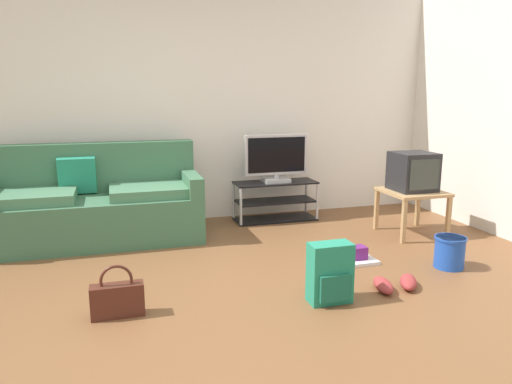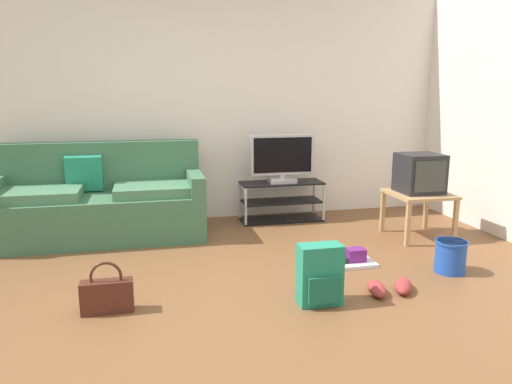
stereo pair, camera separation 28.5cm
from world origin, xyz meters
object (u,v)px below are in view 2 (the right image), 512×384
(flat_tv, at_px, (282,159))
(floor_tray, at_px, (343,259))
(couch, at_px, (100,203))
(side_table, at_px, (419,199))
(cleaning_bucket, at_px, (451,255))
(handbag, at_px, (107,295))
(sneakers_pair, at_px, (390,287))
(crt_tv, at_px, (420,173))
(tv_stand, at_px, (281,201))
(backpack, at_px, (320,275))

(flat_tv, xyz_separation_m, floor_tray, (0.14, -1.48, -0.68))
(couch, xyz_separation_m, flat_tv, (1.99, 0.21, 0.37))
(floor_tray, bearing_deg, side_table, 28.33)
(side_table, relative_size, cleaning_bucket, 2.13)
(flat_tv, height_order, side_table, flat_tv)
(handbag, xyz_separation_m, sneakers_pair, (2.03, -0.14, -0.08))
(sneakers_pair, bearing_deg, handbag, 176.15)
(cleaning_bucket, bearing_deg, sneakers_pair, -158.13)
(crt_tv, distance_m, sneakers_pair, 1.69)
(tv_stand, distance_m, side_table, 1.52)
(couch, xyz_separation_m, side_table, (3.18, -0.71, 0.04))
(side_table, bearing_deg, sneakers_pair, -127.76)
(backpack, bearing_deg, flat_tv, 65.47)
(crt_tv, xyz_separation_m, floor_tray, (-1.05, -0.58, -0.62))
(handbag, xyz_separation_m, floor_tray, (1.94, 0.53, -0.09))
(handbag, height_order, sneakers_pair, handbag)
(crt_tv, relative_size, backpack, 0.93)
(flat_tv, distance_m, cleaning_bucket, 2.17)
(tv_stand, height_order, handbag, tv_stand)
(tv_stand, relative_size, handbag, 2.62)
(side_table, xyz_separation_m, cleaning_bucket, (-0.27, -0.96, -0.26))
(couch, distance_m, side_table, 3.25)
(couch, xyz_separation_m, floor_tray, (2.12, -1.28, -0.32))
(crt_tv, height_order, handbag, crt_tv)
(backpack, bearing_deg, floor_tray, 40.74)
(tv_stand, height_order, crt_tv, crt_tv)
(backpack, xyz_separation_m, cleaning_bucket, (1.27, 0.34, -0.07))
(crt_tv, bearing_deg, floor_tray, -150.99)
(backpack, distance_m, floor_tray, 0.89)
(crt_tv, height_order, backpack, crt_tv)
(tv_stand, xyz_separation_m, flat_tv, (0.00, -0.02, 0.50))
(couch, height_order, handbag, couch)
(handbag, bearing_deg, flat_tv, 48.22)
(flat_tv, distance_m, crt_tv, 1.49)
(flat_tv, bearing_deg, side_table, -37.70)
(tv_stand, relative_size, side_table, 1.64)
(tv_stand, xyz_separation_m, backpack, (-0.35, -2.23, -0.01))
(side_table, xyz_separation_m, floor_tray, (-1.05, -0.57, -0.36))
(side_table, bearing_deg, couch, 167.37)
(tv_stand, height_order, floor_tray, tv_stand)
(sneakers_pair, relative_size, floor_tray, 0.86)
(sneakers_pair, bearing_deg, side_table, 52.24)
(crt_tv, relative_size, handbag, 1.12)
(crt_tv, xyz_separation_m, cleaning_bucket, (-0.27, -0.97, -0.52))
(side_table, bearing_deg, crt_tv, 90.00)
(crt_tv, bearing_deg, flat_tv, 142.80)
(floor_tray, bearing_deg, flat_tv, 95.24)
(couch, xyz_separation_m, handbag, (0.19, -1.81, -0.23))
(handbag, bearing_deg, floor_tray, 15.36)
(crt_tv, height_order, cleaning_bucket, crt_tv)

